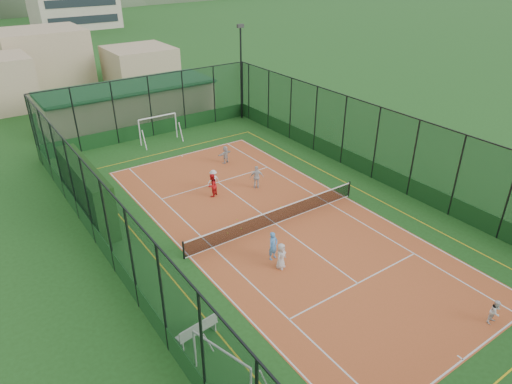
% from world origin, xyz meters
% --- Properties ---
extents(ground, '(300.00, 300.00, 0.00)m').
position_xyz_m(ground, '(0.00, 0.00, 0.00)').
color(ground, '#204E1A').
rests_on(ground, ground).
extents(court_slab, '(11.17, 23.97, 0.01)m').
position_xyz_m(court_slab, '(0.00, 0.00, 0.01)').
color(court_slab, '#AF5827').
rests_on(court_slab, ground).
extents(tennis_net, '(11.67, 0.12, 1.06)m').
position_xyz_m(tennis_net, '(0.00, 0.00, 0.53)').
color(tennis_net, black).
rests_on(tennis_net, ground).
extents(perimeter_fence, '(18.12, 34.12, 5.00)m').
position_xyz_m(perimeter_fence, '(0.00, 0.00, 2.50)').
color(perimeter_fence, '#11341D').
rests_on(perimeter_fence, ground).
extents(floodlight_ne, '(0.60, 0.26, 8.25)m').
position_xyz_m(floodlight_ne, '(8.60, 16.60, 4.12)').
color(floodlight_ne, black).
rests_on(floodlight_ne, ground).
extents(clubhouse, '(15.20, 7.20, 3.15)m').
position_xyz_m(clubhouse, '(0.00, 22.00, 1.57)').
color(clubhouse, tan).
rests_on(clubhouse, ground).
extents(hedge_left, '(1.09, 7.28, 3.18)m').
position_xyz_m(hedge_left, '(-8.30, 7.06, 1.59)').
color(hedge_left, black).
rests_on(hedge_left, ground).
extents(white_bench, '(1.83, 0.69, 1.01)m').
position_xyz_m(white_bench, '(-7.80, -5.12, 0.50)').
color(white_bench, white).
rests_on(white_bench, ground).
extents(futsal_goal_near, '(2.86, 1.55, 1.77)m').
position_xyz_m(futsal_goal_near, '(-8.12, -7.59, 0.88)').
color(futsal_goal_near, white).
rests_on(futsal_goal_near, ground).
extents(futsal_goal_far, '(3.25, 0.96, 2.09)m').
position_xyz_m(futsal_goal_far, '(-0.13, 15.52, 1.05)').
color(futsal_goal_far, white).
rests_on(futsal_goal_far, ground).
extents(child_near_left, '(0.80, 0.69, 1.38)m').
position_xyz_m(child_near_left, '(-2.23, -3.38, 0.70)').
color(child_near_left, silver).
rests_on(child_near_left, court_slab).
extents(child_near_mid, '(0.62, 0.47, 1.54)m').
position_xyz_m(child_near_mid, '(-2.09, -2.55, 0.78)').
color(child_near_mid, '#4E95DD').
rests_on(child_near_mid, court_slab).
extents(child_near_right, '(0.56, 0.44, 1.13)m').
position_xyz_m(child_near_right, '(2.80, -11.41, 0.58)').
color(child_near_right, white).
rests_on(child_near_right, court_slab).
extents(child_far_left, '(0.88, 0.54, 1.31)m').
position_xyz_m(child_far_left, '(-0.69, 5.78, 0.67)').
color(child_far_left, white).
rests_on(child_far_left, court_slab).
extents(child_far_right, '(0.98, 0.72, 1.55)m').
position_xyz_m(child_far_right, '(1.67, 4.26, 0.78)').
color(child_far_right, silver).
rests_on(child_far_right, court_slab).
extents(child_far_back, '(1.26, 0.63, 1.30)m').
position_xyz_m(child_far_back, '(2.07, 8.80, 0.66)').
color(child_far_back, silver).
rests_on(child_far_back, court_slab).
extents(coach, '(0.92, 0.85, 1.51)m').
position_xyz_m(coach, '(-1.27, 4.94, 0.77)').
color(coach, red).
rests_on(coach, court_slab).
extents(tennis_balls, '(4.26, 1.02, 0.07)m').
position_xyz_m(tennis_balls, '(-1.22, 1.07, 0.04)').
color(tennis_balls, '#CCE033').
rests_on(tennis_balls, court_slab).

